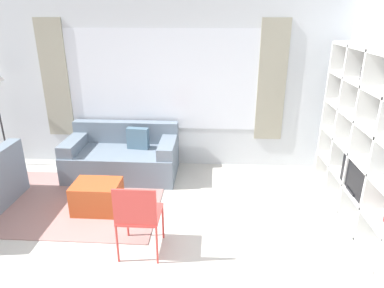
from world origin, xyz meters
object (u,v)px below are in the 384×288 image
(shelving_unit, at_px, (369,140))
(ottoman, at_px, (97,197))
(couch_main, at_px, (123,157))
(folding_chair, at_px, (138,213))

(shelving_unit, xyz_separation_m, ottoman, (-3.37, -0.12, -0.83))
(couch_main, relative_size, folding_chair, 2.01)
(ottoman, distance_m, folding_chair, 1.16)
(ottoman, bearing_deg, shelving_unit, 2.02)
(shelving_unit, height_order, couch_main, shelving_unit)
(shelving_unit, relative_size, folding_chair, 2.65)
(ottoman, bearing_deg, folding_chair, -48.75)
(shelving_unit, bearing_deg, folding_chair, -159.95)
(couch_main, xyz_separation_m, folding_chair, (0.68, -1.96, 0.22))
(couch_main, distance_m, ottoman, 1.13)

